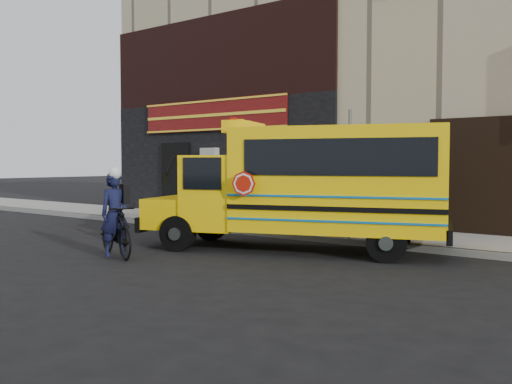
{
  "coord_description": "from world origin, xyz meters",
  "views": [
    {
      "loc": [
        8.65,
        -9.6,
        2.0
      ],
      "look_at": [
        -0.26,
        1.85,
        1.24
      ],
      "focal_mm": 40.0,
      "sensor_mm": 36.0,
      "label": 1
    }
  ],
  "objects_px": {
    "school_bus": "(311,184)",
    "cyclist": "(116,216)",
    "bicycle": "(116,230)",
    "sign_pole": "(349,171)"
  },
  "relations": [
    {
      "from": "school_bus",
      "to": "cyclist",
      "type": "xyz_separation_m",
      "value": [
        -2.72,
        -3.27,
        -0.64
      ]
    },
    {
      "from": "school_bus",
      "to": "bicycle",
      "type": "bearing_deg",
      "value": -131.48
    },
    {
      "from": "school_bus",
      "to": "cyclist",
      "type": "height_order",
      "value": "school_bus"
    },
    {
      "from": "school_bus",
      "to": "bicycle",
      "type": "distance_m",
      "value": 4.35
    },
    {
      "from": "bicycle",
      "to": "cyclist",
      "type": "distance_m",
      "value": 0.33
    },
    {
      "from": "school_bus",
      "to": "cyclist",
      "type": "relative_size",
      "value": 4.16
    },
    {
      "from": "school_bus",
      "to": "bicycle",
      "type": "relative_size",
      "value": 3.82
    },
    {
      "from": "sign_pole",
      "to": "cyclist",
      "type": "distance_m",
      "value": 5.58
    },
    {
      "from": "school_bus",
      "to": "cyclist",
      "type": "distance_m",
      "value": 4.3
    },
    {
      "from": "bicycle",
      "to": "school_bus",
      "type": "bearing_deg",
      "value": -21.13
    }
  ]
}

